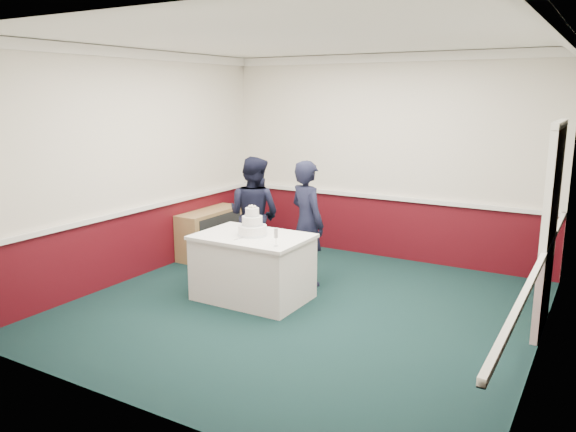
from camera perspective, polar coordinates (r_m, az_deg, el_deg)
The scene contains 9 objects.
ground at distance 6.59m, azimuth 1.36°, elevation -9.34°, with size 5.00×5.00×0.00m, color black.
room_shell at distance 6.65m, azimuth 4.62°, elevation 8.26°, with size 5.00×5.00×3.00m.
sideboard at distance 8.68m, azimuth -7.87°, elevation -1.68°, with size 0.41×1.20×0.70m.
cake_table at distance 6.78m, azimuth -3.59°, elevation -5.15°, with size 1.32×0.92×0.79m.
wedding_cake at distance 6.64m, azimuth -3.65°, elevation -1.04°, with size 0.35×0.35×0.36m.
cake_knife at distance 6.53m, azimuth -4.83°, elevation -2.28°, with size 0.01×0.22×0.01m, color silver.
champagne_flute at distance 6.14m, azimuth -1.23°, elevation -1.85°, with size 0.05×0.05×0.21m.
person_man at distance 7.73m, azimuth -3.49°, elevation 0.13°, with size 0.78×0.61×1.61m, color black.
person_woman at distance 7.21m, azimuth 1.95°, elevation -0.71°, with size 0.59×0.39×1.62m, color black.
Camera 1 is at (2.96, -5.37, 2.43)m, focal length 35.00 mm.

